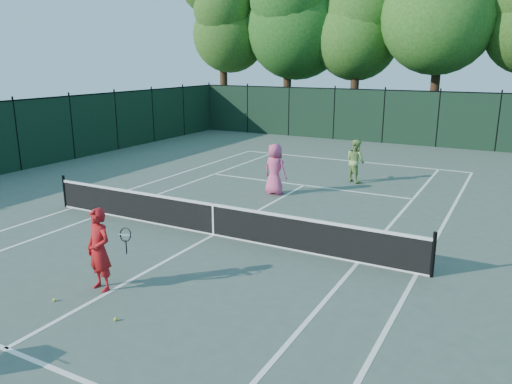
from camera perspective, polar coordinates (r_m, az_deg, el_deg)
The scene contains 18 objects.
ground at distance 13.92m, azimuth -4.87°, elevation -4.91°, with size 90.00×90.00×0.00m, color #465549.
sideline_doubles_left at distance 17.41m, azimuth -20.19°, elevation -1.71°, with size 0.10×23.77×0.01m, color white.
sideline_doubles_right at distance 12.02m, azimuth 17.90°, elevation -8.89°, with size 0.10×23.77×0.01m, color white.
sideline_singles_left at distance 16.44m, azimuth -16.99°, elevation -2.39°, with size 0.10×23.77×0.01m, color white.
sideline_singles_right at distance 12.30m, azimuth 11.58°, elevation -7.91°, with size 0.10×23.77×0.01m, color white.
baseline_far at distance 24.39m, azimuth 10.57°, elevation 3.53°, with size 10.97×0.10×0.01m, color white.
service_line_near at distance 9.74m, azimuth -26.72°, elevation -15.71°, with size 8.23×0.10×0.01m, color white.
service_line_far at distance 19.35m, azimuth 5.51°, elevation 0.77°, with size 8.23×0.10×0.01m, color white.
center_service_line at distance 13.92m, azimuth -4.87°, elevation -4.90°, with size 0.10×12.80×0.01m, color white.
tennis_net at distance 13.77m, azimuth -4.92°, elevation -3.04°, with size 11.69×0.09×1.06m.
fence_far at distance 29.99m, azimuth 14.37°, elevation 8.31°, with size 24.00×0.05×3.00m, color black.
tree_0 at distance 38.37m, azimuth -3.84°, elevation 20.04°, with size 6.40×6.40×13.14m.
tree_2 at distance 34.42m, azimuth 11.62°, elevation 19.66°, with size 6.00×6.00×12.40m.
coach at distance 10.90m, azimuth -17.49°, elevation -6.31°, with size 1.01×0.58×1.78m.
player_pink at distance 17.84m, azimuth 2.17°, elevation 2.63°, with size 0.99×0.74×1.83m.
player_green at distance 20.04m, azimuth 11.30°, elevation 3.51°, with size 1.04×1.00×1.69m.
loose_ball_near_cart at distance 11.02m, azimuth -22.04°, elevation -11.35°, with size 0.07×0.07×0.07m, color yellow.
loose_ball_midcourt at distance 9.91m, azimuth -15.76°, elevation -13.82°, with size 0.07×0.07×0.07m, color #BFCF2A.
Camera 1 is at (7.23, -10.93, 4.71)m, focal length 35.00 mm.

